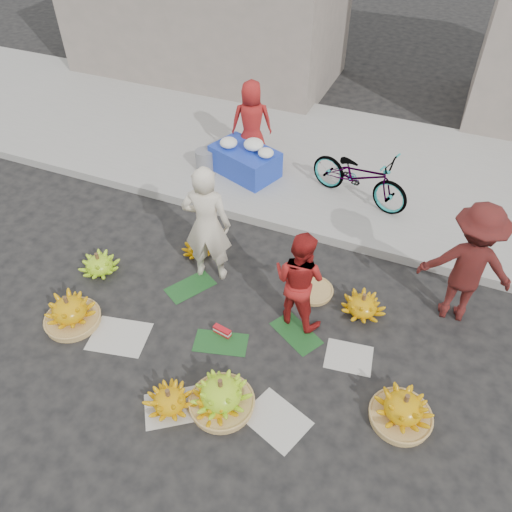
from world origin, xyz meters
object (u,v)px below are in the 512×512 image
at_px(banana_bunch_4, 403,409).
at_px(vendor_cream, 207,225).
at_px(flower_table, 245,160).
at_px(banana_bunch_0, 70,312).
at_px(bicycle, 360,176).

height_order(banana_bunch_4, vendor_cream, vendor_cream).
distance_m(banana_bunch_4, flower_table, 4.94).
bearing_deg(vendor_cream, flower_table, -91.36).
distance_m(banana_bunch_0, bicycle, 4.69).
bearing_deg(bicycle, flower_table, 106.34).
bearing_deg(banana_bunch_4, banana_bunch_0, -176.39).
relative_size(banana_bunch_0, banana_bunch_4, 1.03).
height_order(banana_bunch_0, bicycle, bicycle).
distance_m(banana_bunch_0, flower_table, 3.92).
bearing_deg(banana_bunch_0, bicycle, 55.33).
relative_size(flower_table, bicycle, 0.76).
bearing_deg(banana_bunch_4, bicycle, 111.52).
relative_size(banana_bunch_0, flower_table, 0.58).
xyz_separation_m(banana_bunch_0, vendor_cream, (1.21, 1.48, 0.67)).
bearing_deg(banana_bunch_0, flower_table, 79.78).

